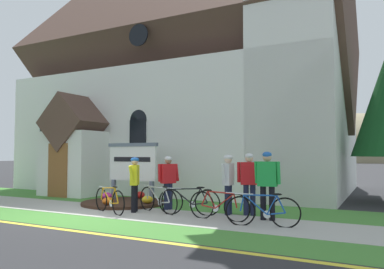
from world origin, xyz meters
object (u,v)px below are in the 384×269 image
at_px(cyclist_in_orange_jersey, 249,179).
at_px(cyclist_in_blue_jersey, 267,180).
at_px(church_sign, 132,164).
at_px(cyclist_in_yellow_jersey, 168,179).
at_px(bicycle_white, 263,211).
at_px(cyclist_in_red_jersey, 228,180).
at_px(bicycle_black, 110,200).
at_px(bicycle_silver, 219,205).
at_px(cyclist_in_green_jersey, 135,180).
at_px(bicycle_orange, 189,201).
at_px(bicycle_green, 158,200).

bearing_deg(cyclist_in_orange_jersey, cyclist_in_blue_jersey, -38.26).
relative_size(church_sign, cyclist_in_yellow_jersey, 1.29).
bearing_deg(cyclist_in_blue_jersey, cyclist_in_yellow_jersey, 172.80).
xyz_separation_m(bicycle_white, cyclist_in_red_jersey, (-1.34, 1.18, 0.60)).
bearing_deg(bicycle_black, cyclist_in_orange_jersey, 21.40).
height_order(bicycle_silver, cyclist_in_yellow_jersey, cyclist_in_yellow_jersey).
xyz_separation_m(bicycle_silver, cyclist_in_blue_jersey, (1.13, 0.52, 0.66)).
distance_m(bicycle_white, cyclist_in_green_jersey, 3.99).
relative_size(cyclist_in_red_jersey, cyclist_in_orange_jersey, 0.98).
distance_m(bicycle_white, cyclist_in_yellow_jersey, 3.58).
xyz_separation_m(church_sign, bicycle_orange, (2.95, -1.35, -0.98)).
relative_size(bicycle_green, cyclist_in_green_jersey, 1.06).
relative_size(bicycle_green, cyclist_in_yellow_jersey, 1.05).
height_order(bicycle_green, bicycle_white, same).
distance_m(bicycle_white, cyclist_in_blue_jersey, 1.07).
xyz_separation_m(church_sign, cyclist_in_blue_jersey, (5.13, -1.21, -0.31)).
xyz_separation_m(bicycle_white, cyclist_in_blue_jersey, (-0.13, 0.83, 0.67)).
distance_m(bicycle_green, cyclist_in_red_jersey, 2.12).
bearing_deg(church_sign, cyclist_in_orange_jersey, -8.75).
height_order(church_sign, cyclist_in_green_jersey, church_sign).
distance_m(church_sign, bicycle_white, 5.72).
bearing_deg(church_sign, cyclist_in_yellow_jersey, -22.47).
bearing_deg(bicycle_silver, bicycle_white, -13.81).
xyz_separation_m(bicycle_green, cyclist_in_blue_jersey, (3.17, 0.20, 0.66)).
height_order(church_sign, bicycle_silver, church_sign).
relative_size(bicycle_black, cyclist_in_orange_jersey, 0.95).
height_order(bicycle_silver, cyclist_in_red_jersey, cyclist_in_red_jersey).
bearing_deg(bicycle_green, cyclist_in_yellow_jersey, 92.27).
distance_m(bicycle_green, cyclist_in_blue_jersey, 3.24).
distance_m(bicycle_silver, cyclist_in_orange_jersey, 1.30).
relative_size(bicycle_green, bicycle_white, 0.99).
bearing_deg(cyclist_in_orange_jersey, cyclist_in_yellow_jersey, -177.45).
xyz_separation_m(church_sign, bicycle_silver, (4.00, -1.72, -0.98)).
xyz_separation_m(bicycle_orange, cyclist_in_red_jersey, (0.97, 0.50, 0.60)).
xyz_separation_m(bicycle_white, bicycle_silver, (-1.26, 0.31, 0.00)).
distance_m(church_sign, bicycle_orange, 3.39).
bearing_deg(bicycle_silver, church_sign, 156.70).
xyz_separation_m(cyclist_in_green_jersey, cyclist_in_orange_jersey, (3.15, 0.98, 0.08)).
bearing_deg(cyclist_in_yellow_jersey, bicycle_green, -87.73).
bearing_deg(cyclist_in_blue_jersey, bicycle_silver, -155.43).
xyz_separation_m(bicycle_orange, bicycle_black, (-2.16, -0.79, -0.01)).
bearing_deg(cyclist_in_yellow_jersey, church_sign, 157.53).
distance_m(bicycle_green, cyclist_in_orange_jersey, 2.69).
height_order(bicycle_orange, bicycle_silver, bicycle_orange).
bearing_deg(cyclist_in_green_jersey, cyclist_in_orange_jersey, 17.29).
bearing_deg(cyclist_in_orange_jersey, cyclist_in_red_jersey, -164.15).
bearing_deg(cyclist_in_red_jersey, bicycle_silver, -84.65).
relative_size(church_sign, cyclist_in_orange_jersey, 1.22).
bearing_deg(bicycle_green, cyclist_in_orange_jersey, 15.95).
distance_m(bicycle_orange, cyclist_in_yellow_jersey, 1.28).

